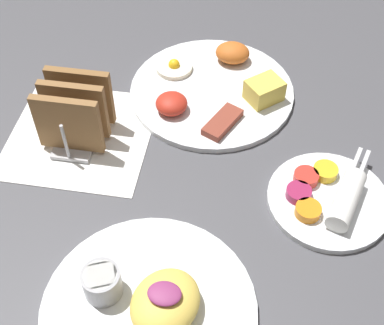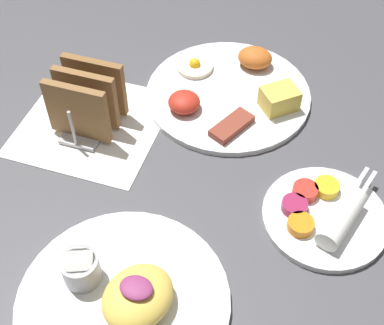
% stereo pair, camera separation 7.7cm
% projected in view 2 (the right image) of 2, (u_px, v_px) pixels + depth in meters
% --- Properties ---
extents(ground_plane, '(3.00, 3.00, 0.00)m').
position_uv_depth(ground_plane, '(188.00, 191.00, 0.78)').
color(ground_plane, '#47474C').
extents(napkin_flat, '(0.22, 0.22, 0.00)m').
position_uv_depth(napkin_flat, '(92.00, 123.00, 0.86)').
color(napkin_flat, white).
rests_on(napkin_flat, ground_plane).
extents(plate_breakfast, '(0.28, 0.28, 0.05)m').
position_uv_depth(plate_breakfast, '(231.00, 91.00, 0.90)').
color(plate_breakfast, white).
rests_on(plate_breakfast, ground_plane).
extents(plate_condiments, '(0.17, 0.18, 0.04)m').
position_uv_depth(plate_condiments, '(326.00, 214.00, 0.74)').
color(plate_condiments, white).
rests_on(plate_condiments, ground_plane).
extents(plate_foreground, '(0.26, 0.26, 0.06)m').
position_uv_depth(plate_foreground, '(124.00, 297.00, 0.65)').
color(plate_foreground, white).
rests_on(plate_foreground, ground_plane).
extents(toast_rack, '(0.10, 0.12, 0.10)m').
position_uv_depth(toast_rack, '(87.00, 100.00, 0.83)').
color(toast_rack, '#B7B7BC').
rests_on(toast_rack, ground_plane).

